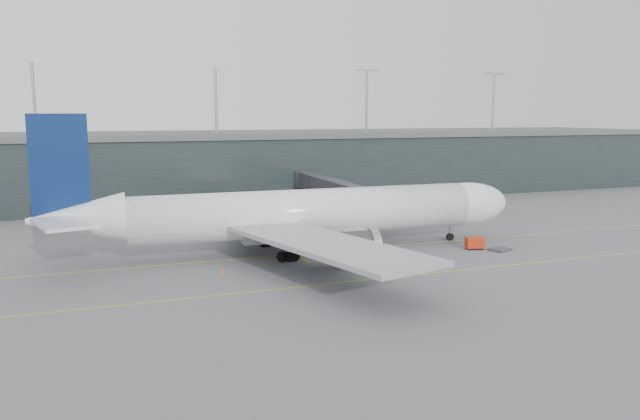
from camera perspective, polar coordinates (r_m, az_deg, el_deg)
name	(u,v)px	position (r m, az deg, el deg)	size (l,w,h in m)	color
ground	(253,251)	(89.24, -6.15, -3.74)	(320.00, 320.00, 0.00)	slate
taxiline_a	(260,257)	(85.47, -5.46, -4.28)	(160.00, 0.25, 0.02)	gold
taxiline_b	(299,287)	(70.64, -1.97, -7.04)	(160.00, 0.25, 0.02)	gold
taxiline_lead_main	(251,225)	(109.46, -6.29, -1.41)	(0.25, 60.00, 0.02)	gold
terminal	(187,166)	(144.49, -12.10, 3.95)	(240.00, 36.00, 29.00)	black
main_aircraft	(303,214)	(87.27, -1.54, -0.35)	(68.77, 64.75, 19.32)	white
jet_bridge	(326,186)	(120.21, 0.54, 2.18)	(4.83, 47.92, 7.30)	#303036
gse_cart	(475,243)	(92.37, 13.95, -2.93)	(2.82, 2.19, 1.69)	#B92A0D
baggage_dolly	(500,249)	(92.66, 16.13, -3.47)	(2.83, 2.26, 0.28)	#3A3A3F
uld_a	(198,233)	(98.32, -11.08, -2.10)	(2.33, 2.00, 1.88)	#38393E
uld_b	(213,231)	(99.89, -9.78, -1.93)	(2.40, 2.20, 1.77)	#38393E
uld_c	(243,231)	(99.08, -7.09, -1.93)	(2.38, 2.08, 1.85)	#38393E
cone_nose	(480,237)	(99.88, 14.40, -2.39)	(0.50, 0.50, 0.80)	#CA600B
cone_wing_stbd	(372,272)	(75.90, 4.73, -5.66)	(0.48, 0.48, 0.76)	#D4590B
cone_wing_port	(295,229)	(103.23, -2.29, -1.78)	(0.47, 0.47, 0.74)	#E53B0C
cone_tail	(222,271)	(77.42, -8.91, -5.50)	(0.39, 0.39, 0.62)	orange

